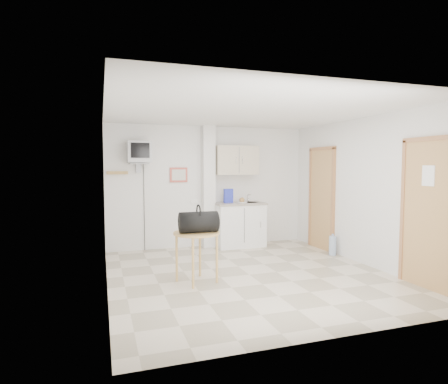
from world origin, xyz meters
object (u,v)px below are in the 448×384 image
object	(u,v)px
round_table	(197,238)
water_bottle	(333,245)
crt_television	(139,153)
duffel_bag	(199,222)

from	to	relation	value
round_table	water_bottle	xyz separation A→B (m)	(2.84, 0.80, -0.46)
crt_television	water_bottle	world-z (taller)	crt_television
round_table	duffel_bag	bearing A→B (deg)	-69.73
round_table	crt_television	bearing A→B (deg)	105.52
crt_television	duffel_bag	size ratio (longest dim) A/B	3.94
crt_television	duffel_bag	distance (m)	2.48
duffel_bag	water_bottle	distance (m)	3.03
crt_television	round_table	xyz separation A→B (m)	(0.59, -2.12, -1.30)
crt_television	duffel_bag	world-z (taller)	crt_television
crt_television	round_table	distance (m)	2.55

